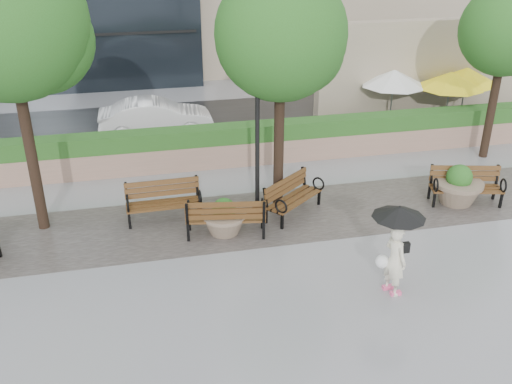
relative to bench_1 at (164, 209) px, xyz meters
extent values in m
plane|color=gray|center=(1.96, -3.46, -0.32)|extent=(100.00, 100.00, 0.00)
cube|color=#383330|center=(1.96, -0.46, -0.32)|extent=(28.00, 3.20, 0.01)
cube|color=#A07A67|center=(1.96, 3.54, 0.08)|extent=(24.00, 0.80, 0.80)
cube|color=#27501A|center=(1.96, 3.54, 0.75)|extent=(24.00, 0.75, 0.55)
cube|color=tan|center=(11.46, 6.54, 1.68)|extent=(10.00, 0.60, 4.00)
cube|color=#27501A|center=(10.96, 4.34, 0.13)|extent=(8.00, 0.50, 0.90)
cube|color=black|center=(1.96, 7.54, -0.32)|extent=(40.00, 7.00, 0.00)
cube|color=brown|center=(0.00, -0.04, 0.17)|extent=(2.04, 0.65, 0.06)
cube|color=brown|center=(-0.01, 0.27, 0.52)|extent=(2.03, 0.18, 0.48)
cube|color=black|center=(0.00, -0.01, -0.06)|extent=(2.04, 0.77, 0.52)
torus|color=black|center=(-0.95, -0.27, 0.38)|extent=(0.07, 0.42, 0.42)
torus|color=black|center=(0.96, -0.22, 0.38)|extent=(0.07, 0.42, 0.42)
cube|color=brown|center=(1.51, -1.15, 0.18)|extent=(2.12, 0.95, 0.06)
cube|color=brown|center=(1.45, -1.46, 0.53)|extent=(2.05, 0.48, 0.48)
cube|color=black|center=(1.50, -1.18, -0.06)|extent=(2.14, 1.06, 0.52)
torus|color=black|center=(2.49, -1.10, 0.38)|extent=(0.13, 0.43, 0.42)
torus|color=black|center=(0.58, -0.78, 0.38)|extent=(0.13, 0.43, 0.42)
cube|color=brown|center=(3.56, -0.46, 0.15)|extent=(1.86, 1.67, 0.05)
cube|color=brown|center=(3.37, -0.22, 0.48)|extent=(1.58, 1.32, 0.45)
cube|color=black|center=(3.54, -0.43, -0.08)|extent=(1.93, 1.75, 0.49)
torus|color=black|center=(2.98, -1.18, 0.34)|extent=(0.29, 0.34, 0.40)
torus|color=black|center=(4.39, -0.03, 0.34)|extent=(0.29, 0.34, 0.40)
cube|color=brown|center=(8.56, -0.93, 0.17)|extent=(2.09, 1.06, 0.06)
cube|color=brown|center=(8.63, -0.63, 0.51)|extent=(1.98, 0.61, 0.47)
cube|color=black|center=(8.57, -0.90, -0.07)|extent=(2.12, 1.17, 0.51)
torus|color=black|center=(7.59, -0.90, 0.37)|extent=(0.15, 0.41, 0.41)
torus|color=black|center=(9.43, -1.36, 0.37)|extent=(0.15, 0.41, 0.41)
cylinder|color=#7F6B56|center=(1.48, -1.07, 0.21)|extent=(1.19, 1.19, 0.10)
sphere|color=#234914|center=(1.48, -1.07, 0.37)|extent=(0.61, 0.61, 0.61)
cylinder|color=#7F6B56|center=(8.35, -0.81, 0.31)|extent=(1.42, 1.42, 0.11)
sphere|color=#234914|center=(8.35, -0.81, 0.50)|extent=(0.73, 0.73, 0.73)
cylinder|color=black|center=(2.55, -0.25, 1.67)|extent=(0.12, 0.12, 3.98)
cylinder|color=black|center=(2.55, -0.25, -0.17)|extent=(0.28, 0.28, 0.30)
sphere|color=black|center=(2.55, -0.25, 3.71)|extent=(0.24, 0.24, 0.24)
cylinder|color=black|center=(-3.20, 0.28, 2.19)|extent=(0.28, 0.28, 5.02)
sphere|color=#234914|center=(-3.20, 0.28, 5.05)|extent=(3.71, 3.71, 3.71)
sphere|color=#234914|center=(-2.60, 0.58, 4.55)|extent=(2.59, 2.59, 2.59)
cylinder|color=black|center=(3.25, 0.17, 1.94)|extent=(0.28, 0.28, 4.52)
sphere|color=#234914|center=(3.25, 0.17, 4.52)|extent=(3.40, 3.40, 3.40)
sphere|color=#234914|center=(3.85, 0.47, 4.07)|extent=(2.38, 2.38, 2.38)
cylinder|color=black|center=(11.21, 2.25, 1.69)|extent=(0.28, 0.28, 4.03)
sphere|color=#234914|center=(11.21, 2.25, 3.99)|extent=(2.93, 2.93, 2.93)
cylinder|color=black|center=(9.27, 5.76, -0.27)|extent=(0.40, 0.40, 0.10)
cylinder|color=#99999E|center=(9.27, 5.76, 0.78)|extent=(0.06, 0.06, 2.20)
cone|color=white|center=(9.27, 5.76, 1.68)|extent=(2.50, 2.50, 0.60)
cylinder|color=black|center=(11.22, 4.99, -0.27)|extent=(0.40, 0.40, 0.10)
cylinder|color=#99999E|center=(11.22, 4.99, 0.78)|extent=(0.06, 0.06, 2.20)
cone|color=yellow|center=(11.22, 4.99, 1.68)|extent=(2.50, 2.50, 0.60)
cylinder|color=black|center=(12.17, 5.48, -0.27)|extent=(0.40, 0.40, 0.10)
cylinder|color=#99999E|center=(12.17, 5.48, 0.78)|extent=(0.06, 0.06, 2.20)
cone|color=yellow|center=(12.17, 5.48, 1.68)|extent=(2.50, 2.50, 0.60)
imported|color=silver|center=(0.25, 6.94, 0.38)|extent=(4.26, 1.53, 1.40)
imported|color=#EDE5C7|center=(4.65, -4.48, 0.56)|extent=(0.60, 0.74, 1.75)
cube|color=#F2598C|center=(4.61, -4.37, -0.28)|extent=(0.17, 0.26, 0.09)
cube|color=#F2598C|center=(4.69, -4.62, -0.28)|extent=(0.17, 0.26, 0.09)
cube|color=black|center=(4.84, -4.37, 0.72)|extent=(0.20, 0.35, 0.24)
sphere|color=white|center=(4.44, -4.32, 0.39)|extent=(0.31, 0.31, 0.31)
cylinder|color=black|center=(4.63, -4.44, 1.21)|extent=(0.02, 0.02, 0.93)
cone|color=black|center=(4.63, -4.44, 1.65)|extent=(1.14, 1.14, 0.24)
camera|label=1|loc=(-0.59, -14.04, 7.18)|focal=40.00mm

